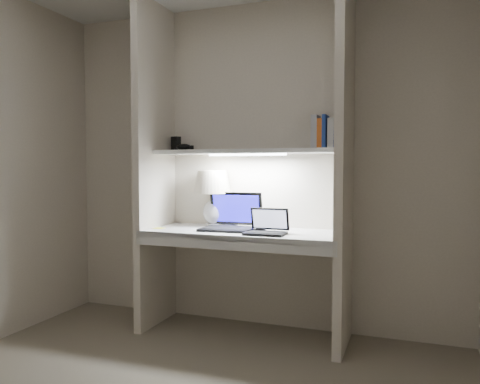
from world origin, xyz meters
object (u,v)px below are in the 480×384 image
at_px(laptop_netbook, 267,228).
at_px(book_row, 328,133).
at_px(table_lamp, 212,189).
at_px(speaker, 232,217).
at_px(laptop_main, 232,221).

relative_size(laptop_netbook, book_row, 1.16).
relative_size(table_lamp, speaker, 3.11).
bearing_deg(book_row, table_lamp, 179.15).
bearing_deg(table_lamp, speaker, 16.17).
distance_m(laptop_netbook, book_row, 0.81).
height_order(laptop_main, book_row, book_row).
xyz_separation_m(laptop_netbook, speaker, (-0.38, 0.33, 0.03)).
bearing_deg(laptop_netbook, laptop_main, 154.36).
relative_size(table_lamp, book_row, 1.82).
xyz_separation_m(laptop_main, laptop_netbook, (0.32, -0.15, -0.02)).
relative_size(speaker, book_row, 0.58).
xyz_separation_m(table_lamp, speaker, (0.15, 0.04, -0.23)).
bearing_deg(laptop_netbook, speaker, 138.99).
relative_size(laptop_main, laptop_netbook, 1.55).
relative_size(laptop_main, speaker, 3.06).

